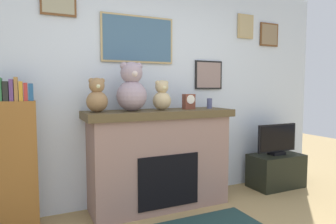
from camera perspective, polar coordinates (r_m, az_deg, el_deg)
back_wall at (r=3.48m, az=-5.17°, el=4.42°), size 5.20×0.15×2.60m
fireplace at (r=3.32m, az=-1.64°, el=-8.85°), size 1.63×0.55×1.08m
bookshelf at (r=3.09m, az=-27.09°, el=-8.19°), size 0.35×0.16×1.42m
tv_stand at (r=4.29m, az=20.03°, el=-10.53°), size 0.70×0.40×0.44m
television at (r=4.20m, az=20.20°, el=-5.05°), size 0.62×0.14×0.41m
candle_jar at (r=3.52m, az=7.96°, el=1.66°), size 0.06×0.06×0.12m
mantel_clock at (r=3.37m, az=4.01°, el=2.02°), size 0.13×0.09×0.17m
teddy_bear_brown at (r=3.01m, az=-13.48°, el=2.87°), size 0.21×0.21×0.34m
teddy_bear_tan at (r=3.10m, az=-6.99°, el=4.41°), size 0.32×0.32×0.51m
teddy_bear_cream at (r=3.22m, az=-1.19°, el=2.97°), size 0.20×0.20×0.33m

